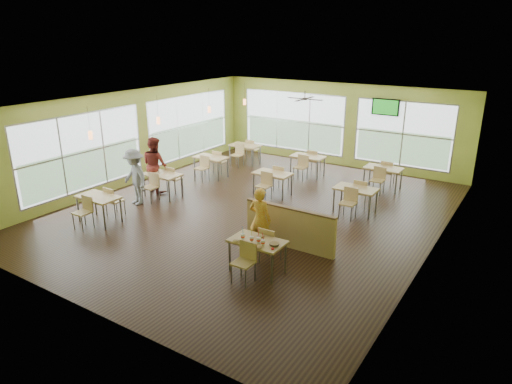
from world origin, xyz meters
TOP-DOWN VIEW (x-y plane):
  - room at (0.00, 0.00)m, footprint 12.00×12.04m
  - window_bays at (-2.65, 3.08)m, footprint 9.24×10.24m
  - main_table at (2.00, -3.00)m, footprint 1.22×1.52m
  - half_wall_divider at (2.00, -1.55)m, footprint 2.40×0.14m
  - dining_tables at (-1.05, 1.71)m, footprint 6.92×8.72m
  - pendant_lights at (-3.20, 0.68)m, footprint 0.11×7.31m
  - ceiling_fan at (-0.00, 3.00)m, footprint 1.25×1.25m
  - tv_backwall at (1.80, 5.90)m, footprint 1.00×0.07m
  - man_plaid at (1.47, -2.05)m, footprint 0.58×0.39m
  - patron_maroon at (-3.73, -0.26)m, footprint 1.01×0.85m
  - patron_grey at (-3.39, -1.47)m, footprint 1.25×0.92m
  - cup_blue at (1.70, -3.12)m, footprint 0.09×0.09m
  - cup_yellow at (1.93, -3.13)m, footprint 0.09×0.09m
  - cup_red_near at (2.09, -3.10)m, footprint 0.10×0.10m
  - cup_red_far at (2.23, -3.14)m, footprint 0.09×0.09m
  - food_basket at (2.43, -3.02)m, footprint 0.22×0.22m
  - ketchup_cup at (2.49, -3.19)m, footprint 0.06×0.06m
  - wrapper_left at (1.64, -3.30)m, footprint 0.17×0.15m
  - wrapper_mid at (1.96, -2.81)m, footprint 0.24×0.22m
  - wrapper_right at (2.24, -3.30)m, footprint 0.13×0.12m

SIDE VIEW (x-z plane):
  - half_wall_divider at x=2.00m, z-range 0.00..1.04m
  - dining_tables at x=-1.05m, z-range 0.20..1.07m
  - main_table at x=2.00m, z-range 0.20..1.07m
  - ketchup_cup at x=2.49m, z-range 0.75..0.78m
  - wrapper_right at x=2.24m, z-range 0.75..0.78m
  - wrapper_left at x=1.64m, z-range 0.75..0.79m
  - wrapper_mid at x=1.96m, z-range 0.75..0.80m
  - food_basket at x=2.43m, z-range 0.75..0.80m
  - man_plaid at x=1.47m, z-range 0.00..1.58m
  - cup_red_far at x=2.23m, z-range 0.65..0.98m
  - cup_blue at x=1.70m, z-range 0.65..0.99m
  - cup_yellow at x=1.93m, z-range 0.65..0.99m
  - cup_red_near at x=2.09m, z-range 0.65..0.99m
  - patron_grey at x=-3.39m, z-range 0.00..1.73m
  - patron_maroon at x=-3.73m, z-range 0.00..1.83m
  - window_bays at x=-2.65m, z-range 0.29..2.66m
  - room at x=0.00m, z-range 0.00..3.20m
  - tv_backwall at x=1.80m, z-range 2.15..2.75m
  - pendant_lights at x=-3.20m, z-range 2.02..2.88m
  - ceiling_fan at x=0.00m, z-range 2.80..3.09m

